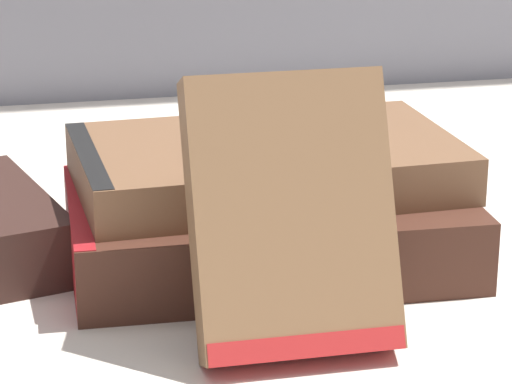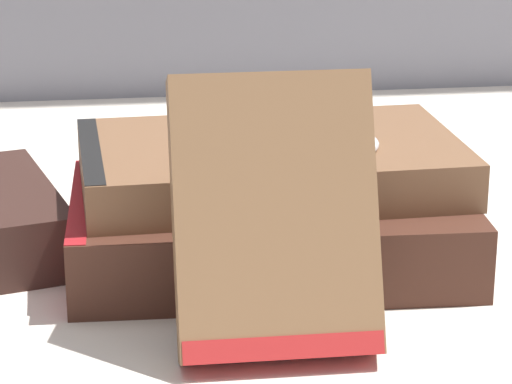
{
  "view_description": "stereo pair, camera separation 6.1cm",
  "coord_description": "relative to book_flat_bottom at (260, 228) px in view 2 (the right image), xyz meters",
  "views": [
    {
      "loc": [
        -0.14,
        -0.64,
        0.29
      ],
      "look_at": [
        0.0,
        0.03,
        0.05
      ],
      "focal_mm": 85.0,
      "sensor_mm": 36.0,
      "label": 1
    },
    {
      "loc": [
        -0.08,
        -0.65,
        0.29
      ],
      "look_at": [
        0.0,
        0.03,
        0.05
      ],
      "focal_mm": 85.0,
      "sensor_mm": 36.0,
      "label": 2
    }
  ],
  "objects": [
    {
      "name": "pocket_watch",
      "position": [
        0.04,
        -0.01,
        0.06
      ],
      "size": [
        0.06,
        0.06,
        0.01
      ],
      "color": "silver",
      "rests_on": "book_flat_top"
    },
    {
      "name": "book_leaning_front",
      "position": [
        -0.01,
        -0.12,
        0.04
      ],
      "size": [
        0.1,
        0.08,
        0.14
      ],
      "rotation": [
        -0.4,
        0.0,
        0.0
      ],
      "color": "brown",
      "rests_on": "ground_plane"
    },
    {
      "name": "reading_glasses",
      "position": [
        -0.02,
        0.14,
        -0.02
      ],
      "size": [
        0.11,
        0.08,
        0.0
      ],
      "rotation": [
        0.0,
        0.0,
        -0.34
      ],
      "color": "black",
      "rests_on": "ground_plane"
    },
    {
      "name": "book_flat_top",
      "position": [
        0.0,
        0.01,
        0.04
      ],
      "size": [
        0.24,
        0.15,
        0.03
      ],
      "rotation": [
        0.0,
        0.0,
        0.04
      ],
      "color": "brown",
      "rests_on": "book_flat_bottom"
    },
    {
      "name": "ground_plane",
      "position": [
        -0.01,
        -0.05,
        -0.02
      ],
      "size": [
        3.0,
        3.0,
        0.0
      ],
      "primitive_type": "plane",
      "color": "beige"
    },
    {
      "name": "book_flat_bottom",
      "position": [
        0.0,
        0.0,
        0.0
      ],
      "size": [
        0.25,
        0.16,
        0.05
      ],
      "rotation": [
        0.0,
        0.0,
        -0.03
      ],
      "color": "#422319",
      "rests_on": "ground_plane"
    }
  ]
}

